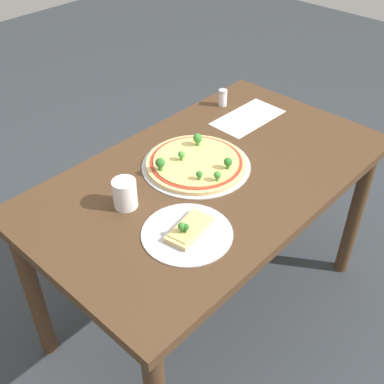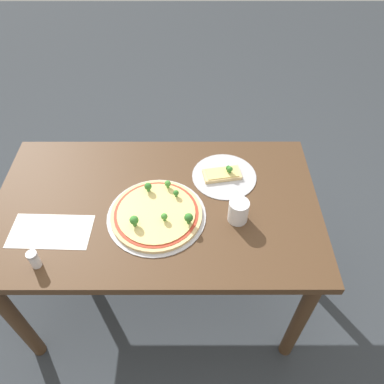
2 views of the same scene
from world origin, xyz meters
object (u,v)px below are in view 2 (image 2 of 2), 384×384
pizza_tray_whole (157,214)px  drinking_cup (238,211)px  dining_table (158,218)px  pizza_tray_slice (224,175)px  condiment_shaker (34,259)px

pizza_tray_whole → drinking_cup: bearing=177.1°
dining_table → pizza_tray_slice: pizza_tray_slice is taller
condiment_shaker → drinking_cup: bearing=-164.2°
condiment_shaker → dining_table: bearing=-144.6°
pizza_tray_whole → pizza_tray_slice: bearing=-141.5°
dining_table → pizza_tray_slice: 0.34m
dining_table → drinking_cup: (-0.32, 0.08, 0.14)m
pizza_tray_whole → condiment_shaker: bearing=28.3°
condiment_shaker → pizza_tray_slice: bearing=-147.3°
condiment_shaker → pizza_tray_whole: bearing=-151.7°
dining_table → pizza_tray_whole: pizza_tray_whole is taller
pizza_tray_whole → condiment_shaker: (0.41, 0.22, 0.02)m
pizza_tray_whole → condiment_shaker: size_ratio=5.41×
pizza_tray_slice → drinking_cup: 0.24m
pizza_tray_slice → condiment_shaker: (0.68, 0.44, 0.03)m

